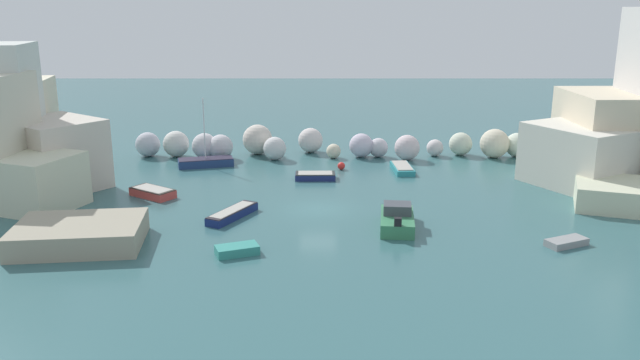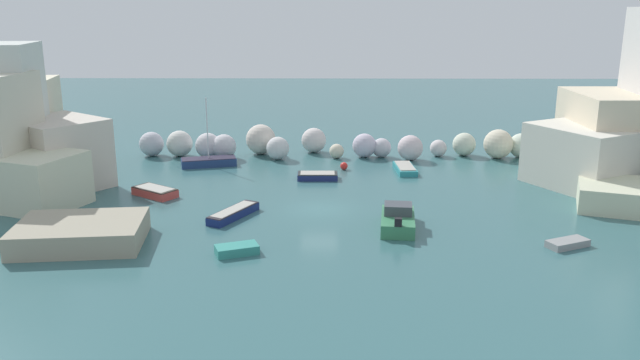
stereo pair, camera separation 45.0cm
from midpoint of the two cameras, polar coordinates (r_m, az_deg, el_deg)
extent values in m
plane|color=#356266|center=(44.08, 0.23, -2.61)|extent=(160.00, 160.00, 0.00)
cube|color=beige|center=(56.36, -25.00, 4.01)|extent=(6.45, 9.08, 7.81)
cube|color=beige|center=(52.64, -21.94, 2.20)|extent=(8.57, 8.40, 5.24)
cube|color=silver|center=(53.29, -26.25, 4.96)|extent=(6.25, 5.95, 10.87)
cube|color=beige|center=(48.92, -24.48, 0.07)|extent=(8.95, 7.39, 3.72)
cube|color=beige|center=(48.89, 24.86, -1.21)|extent=(6.26, 6.74, 1.71)
cube|color=beige|center=(55.98, 25.00, 3.49)|extent=(7.15, 8.30, 6.94)
cube|color=beige|center=(54.24, 23.51, 2.09)|extent=(11.21, 10.63, 4.67)
sphere|color=silver|center=(61.27, -14.50, 3.11)|extent=(2.23, 2.23, 2.23)
sphere|color=silver|center=(60.53, -12.13, 3.18)|extent=(2.38, 2.38, 2.38)
sphere|color=silver|center=(59.38, -9.69, 3.03)|extent=(2.29, 2.29, 2.29)
sphere|color=silver|center=(58.89, -8.29, 2.95)|extent=(2.22, 2.22, 2.22)
sphere|color=beige|center=(60.28, -5.05, 3.61)|extent=(2.78, 2.78, 2.78)
sphere|color=silver|center=(58.05, -3.54, 2.83)|extent=(2.06, 2.06, 2.06)
sphere|color=silver|center=(60.72, -0.35, 3.54)|extent=(2.32, 2.32, 2.32)
sphere|color=beige|center=(58.51, 1.70, 2.58)|extent=(1.32, 1.32, 1.32)
sphere|color=silver|center=(58.96, 4.17, 3.07)|extent=(2.18, 2.18, 2.18)
sphere|color=silver|center=(59.16, 5.70, 2.86)|extent=(1.75, 1.75, 1.75)
sphere|color=silver|center=(58.25, 8.22, 2.84)|extent=(2.26, 2.26, 2.26)
sphere|color=silver|center=(60.26, 10.65, 2.80)|extent=(1.53, 1.53, 1.53)
sphere|color=beige|center=(60.98, 12.86, 3.11)|extent=(2.12, 2.12, 2.12)
sphere|color=beige|center=(60.64, 15.72, 3.10)|extent=(2.64, 2.64, 2.64)
sphere|color=silver|center=(61.61, 17.59, 2.94)|extent=(2.21, 2.21, 2.21)
cube|color=#9D957F|center=(40.05, -20.14, -4.43)|extent=(7.67, 5.98, 1.36)
sphere|color=red|center=(54.50, 2.37, 1.25)|extent=(0.65, 0.65, 0.65)
cube|color=gray|center=(40.11, 21.39, -5.25)|extent=(2.71, 2.02, 0.42)
cube|color=#367C53|center=(40.59, 7.22, -3.70)|extent=(2.47, 4.49, 0.85)
cube|color=#3F444C|center=(40.72, 7.25, -2.54)|extent=(1.86, 1.59, 0.64)
cube|color=black|center=(38.47, 7.28, -3.72)|extent=(0.47, 0.40, 0.50)
cube|color=gold|center=(40.94, -18.44, -4.47)|extent=(2.61, 2.17, 0.53)
cube|color=#1A3131|center=(40.84, -18.48, -4.08)|extent=(2.56, 2.12, 0.06)
cube|color=teal|center=(54.41, 7.77, 0.99)|extent=(1.72, 3.91, 0.45)
cube|color=#ADA89E|center=(54.34, 7.78, 1.26)|extent=(1.46, 3.32, 0.08)
cube|color=teal|center=(36.61, -7.03, -6.13)|extent=(2.64, 1.98, 0.51)
cube|color=navy|center=(51.54, 0.03, 0.32)|extent=(3.22, 1.55, 0.46)
cube|color=#272B2B|center=(51.47, 0.03, 0.60)|extent=(3.16, 1.52, 0.06)
cube|color=#ADA89E|center=(51.47, 0.03, 0.61)|extent=(2.74, 1.32, 0.08)
cube|color=navy|center=(42.70, -7.38, -2.99)|extent=(3.06, 4.49, 0.50)
cube|color=#272329|center=(42.61, -7.39, -2.63)|extent=(3.00, 4.40, 0.06)
cube|color=#ADA89E|center=(42.61, -7.39, -2.62)|extent=(2.60, 3.82, 0.08)
cube|color=#C5413C|center=(48.49, -14.16, -1.07)|extent=(3.68, 3.24, 0.55)
cube|color=#2B261F|center=(48.41, -14.18, -0.72)|extent=(3.61, 3.18, 0.06)
cube|color=#ADA89E|center=(48.41, -14.18, -0.71)|extent=(3.13, 2.76, 0.08)
cube|color=navy|center=(56.55, -9.60, 1.57)|extent=(4.93, 2.79, 0.65)
cube|color=#272236|center=(56.47, -9.62, 1.92)|extent=(4.83, 2.73, 0.06)
cylinder|color=silver|center=(55.93, -9.73, 4.51)|extent=(0.10, 0.10, 5.25)
camera|label=1|loc=(0.23, -89.73, 0.07)|focal=36.11mm
camera|label=2|loc=(0.23, 90.27, -0.07)|focal=36.11mm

